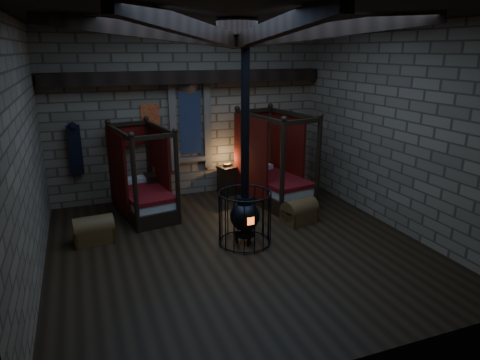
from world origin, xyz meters
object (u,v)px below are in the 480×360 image
object	(u,v)px
bed_right	(273,180)
trunk_right	(299,212)
stove	(245,213)
trunk_left	(94,231)
bed_left	(143,193)

from	to	relation	value
bed_right	trunk_right	bearing A→B (deg)	-101.32
stove	trunk_left	bearing A→B (deg)	155.53
bed_right	bed_left	bearing A→B (deg)	166.42
bed_right	stove	distance (m)	2.64
trunk_left	trunk_right	world-z (taller)	trunk_left
trunk_left	trunk_right	distance (m)	4.35
bed_right	trunk_right	world-z (taller)	bed_right
stove	bed_right	bearing A→B (deg)	50.24
trunk_right	stove	xyz separation A→B (m)	(-1.53, -0.58, 0.39)
bed_left	bed_right	bearing A→B (deg)	-14.06
bed_right	trunk_left	size ratio (longest dim) A/B	2.85
bed_left	stove	size ratio (longest dim) A/B	0.52
trunk_left	stove	xyz separation A→B (m)	(2.79, -1.11, 0.39)
trunk_left	trunk_right	bearing A→B (deg)	-11.54
bed_left	trunk_left	xyz separation A→B (m)	(-1.17, -1.24, -0.26)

